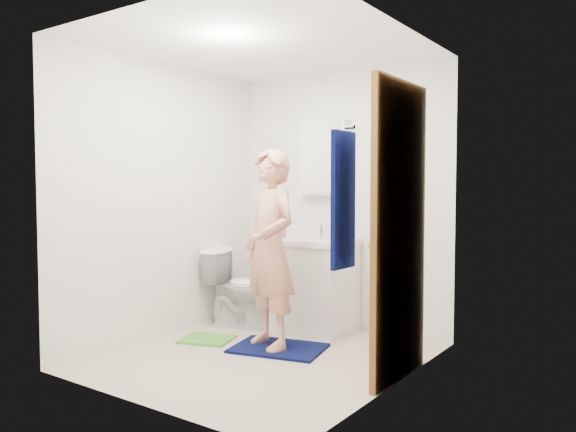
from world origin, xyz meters
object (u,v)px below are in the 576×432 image
(medicine_cabinet, at_px, (324,158))
(toothbrush_cup, at_px, (341,233))
(soap_dispenser, at_px, (280,227))
(man, at_px, (270,248))
(towel, at_px, (343,200))
(vanity_cabinet, at_px, (311,287))
(toilet, at_px, (244,287))

(medicine_cabinet, distance_m, toothbrush_cup, 0.75)
(soap_dispenser, xyz_separation_m, man, (0.37, -0.64, -0.12))
(toothbrush_cup, xyz_separation_m, man, (-0.17, -0.85, -0.07))
(towel, distance_m, man, 1.41)
(medicine_cabinet, relative_size, towel, 0.87)
(soap_dispenser, bearing_deg, toothbrush_cup, 20.78)
(vanity_cabinet, distance_m, medicine_cabinet, 1.22)
(toilet, bearing_deg, toothbrush_cup, -81.71)
(medicine_cabinet, xyz_separation_m, toilet, (-0.59, -0.48, -1.23))
(toilet, bearing_deg, man, -141.52)
(medicine_cabinet, relative_size, man, 0.43)
(towel, relative_size, toilet, 1.08)
(towel, xyz_separation_m, toilet, (-1.77, 1.23, -0.88))
(medicine_cabinet, distance_m, towel, 2.11)
(soap_dispenser, bearing_deg, vanity_cabinet, 14.61)
(vanity_cabinet, xyz_separation_m, toilet, (-0.59, -0.25, -0.03))
(soap_dispenser, xyz_separation_m, toothbrush_cup, (0.54, 0.21, -0.05))
(soap_dispenser, bearing_deg, towel, -43.55)
(toothbrush_cup, bearing_deg, vanity_cabinet, -152.27)
(towel, distance_m, toothbrush_cup, 1.90)
(medicine_cabinet, distance_m, man, 1.22)
(toothbrush_cup, distance_m, man, 0.87)
(towel, height_order, man, towel)
(toilet, relative_size, toothbrush_cup, 5.92)
(toilet, bearing_deg, soap_dispenser, -75.39)
(vanity_cabinet, relative_size, man, 0.50)
(towel, height_order, toothbrush_cup, towel)
(medicine_cabinet, bearing_deg, vanity_cabinet, -90.00)
(soap_dispenser, distance_m, toothbrush_cup, 0.58)
(man, bearing_deg, towel, -13.11)
(toilet, height_order, man, man)
(medicine_cabinet, xyz_separation_m, toothbrush_cup, (0.24, -0.10, -0.70))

